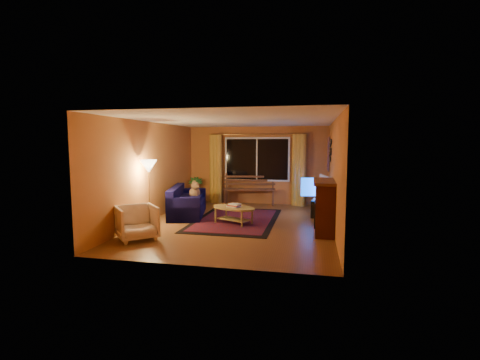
% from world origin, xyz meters
% --- Properties ---
extents(floor, '(4.50, 6.00, 0.02)m').
position_xyz_m(floor, '(0.00, 0.00, -0.01)').
color(floor, brown).
rests_on(floor, ground).
extents(ceiling, '(4.50, 6.00, 0.02)m').
position_xyz_m(ceiling, '(0.00, 0.00, 2.51)').
color(ceiling, white).
rests_on(ceiling, ground).
extents(wall_back, '(4.50, 0.02, 2.50)m').
position_xyz_m(wall_back, '(0.00, 3.01, 1.25)').
color(wall_back, '#C67436').
rests_on(wall_back, ground).
extents(wall_left, '(0.02, 6.00, 2.50)m').
position_xyz_m(wall_left, '(-2.26, 0.00, 1.25)').
color(wall_left, '#C67436').
rests_on(wall_left, ground).
extents(wall_right, '(0.02, 6.00, 2.50)m').
position_xyz_m(wall_right, '(2.26, 0.00, 1.25)').
color(wall_right, '#C67436').
rests_on(wall_right, ground).
extents(window, '(2.00, 0.02, 1.30)m').
position_xyz_m(window, '(0.00, 2.94, 1.45)').
color(window, black).
rests_on(window, wall_back).
extents(curtain_rod, '(3.20, 0.03, 0.03)m').
position_xyz_m(curtain_rod, '(0.00, 2.90, 2.25)').
color(curtain_rod, '#BF8C3F').
rests_on(curtain_rod, wall_back).
extents(curtain_left, '(0.36, 0.36, 2.24)m').
position_xyz_m(curtain_left, '(-1.35, 2.88, 1.12)').
color(curtain_left, gold).
rests_on(curtain_left, ground).
extents(curtain_right, '(0.36, 0.36, 2.24)m').
position_xyz_m(curtain_right, '(1.35, 2.88, 1.12)').
color(curtain_right, gold).
rests_on(curtain_right, ground).
extents(bench, '(1.72, 0.72, 0.50)m').
position_xyz_m(bench, '(-0.20, 2.70, 0.25)').
color(bench, '#54301F').
rests_on(bench, ground).
extents(potted_plant, '(0.63, 0.63, 0.87)m').
position_xyz_m(potted_plant, '(-1.96, 2.54, 0.43)').
color(potted_plant, '#235B1E').
rests_on(potted_plant, ground).
extents(sofa, '(1.25, 2.09, 0.79)m').
position_xyz_m(sofa, '(-1.55, 0.72, 0.39)').
color(sofa, '#090733').
rests_on(sofa, ground).
extents(dog, '(0.47, 0.54, 0.49)m').
position_xyz_m(dog, '(-1.50, 1.16, 0.64)').
color(dog, '#9F6D43').
rests_on(dog, sofa).
extents(armchair, '(1.03, 1.02, 0.77)m').
position_xyz_m(armchair, '(-1.72, -1.76, 0.39)').
color(armchair, beige).
rests_on(armchair, ground).
extents(floor_lamp, '(0.34, 0.34, 1.59)m').
position_xyz_m(floor_lamp, '(-2.00, -0.63, 0.79)').
color(floor_lamp, '#BF8C3F').
rests_on(floor_lamp, ground).
extents(rug, '(2.04, 3.21, 0.02)m').
position_xyz_m(rug, '(-0.13, 0.41, 0.01)').
color(rug, '#660A06').
rests_on(rug, ground).
extents(coffee_table, '(1.55, 1.55, 0.42)m').
position_xyz_m(coffee_table, '(-0.09, -0.02, 0.21)').
color(coffee_table, '#A28B45').
rests_on(coffee_table, ground).
extents(tv_console, '(0.51, 1.14, 0.46)m').
position_xyz_m(tv_console, '(2.00, 1.53, 0.23)').
color(tv_console, black).
rests_on(tv_console, ground).
extents(television, '(0.37, 1.11, 0.63)m').
position_xyz_m(television, '(2.00, 1.53, 0.77)').
color(television, black).
rests_on(television, tv_console).
extents(fireplace, '(0.40, 1.20, 1.10)m').
position_xyz_m(fireplace, '(2.05, -0.40, 0.55)').
color(fireplace, maroon).
rests_on(fireplace, ground).
extents(mirror_cluster, '(0.06, 0.60, 0.56)m').
position_xyz_m(mirror_cluster, '(2.21, 1.30, 1.80)').
color(mirror_cluster, black).
rests_on(mirror_cluster, wall_right).
extents(painting, '(0.04, 0.76, 0.96)m').
position_xyz_m(painting, '(2.22, 2.45, 1.65)').
color(painting, '#D5512C').
rests_on(painting, wall_right).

